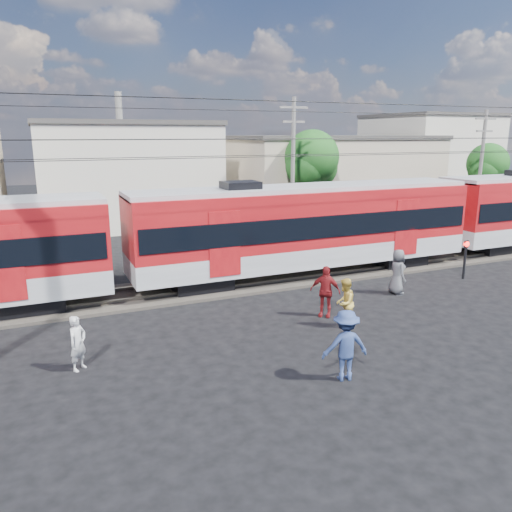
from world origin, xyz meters
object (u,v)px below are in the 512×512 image
Objects in this scene: pedestrian_c at (345,345)px; commuter_train at (310,224)px; car_silver at (508,218)px; crossing_signal at (466,252)px; pedestrian_a at (78,343)px.

commuter_train is at bearing -102.78° from pedestrian_c.
crossing_signal is at bearing 114.73° from car_silver.
car_silver is at bearing -136.57° from pedestrian_c.
pedestrian_c is at bearing 113.15° from car_silver.
pedestrian_c is (6.45, -3.45, 0.19)m from pedestrian_a.
pedestrian_a reaches higher than car_silver.
commuter_train is 12.21m from pedestrian_a.
pedestrian_a is (-10.63, -5.80, -1.62)m from commuter_train.
pedestrian_c is at bearing -114.30° from commuter_train.
pedestrian_c is 1.09× the size of crossing_signal.
commuter_train is 28.31× the size of crossing_signal.
commuter_train is 32.05× the size of pedestrian_a.
commuter_train reaches higher than crossing_signal.
pedestrian_a is 0.88× the size of crossing_signal.
car_silver is (19.12, 5.27, -1.76)m from commuter_train.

